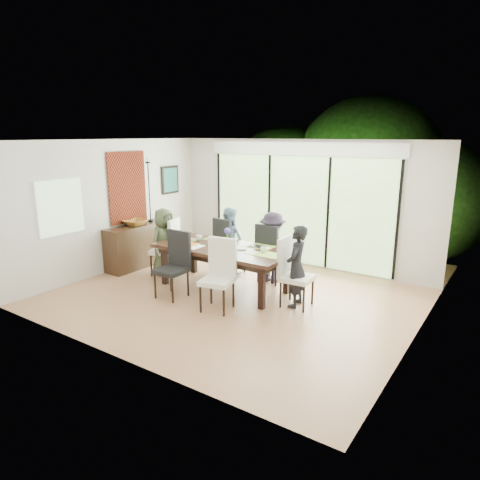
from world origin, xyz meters
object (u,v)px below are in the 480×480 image
Objects in this scene: chair_near_left at (171,265)px; cup_b at (227,247)px; chair_far_right at (273,252)px; person_left_end at (164,242)px; person_far_right at (272,247)px; chair_right_end at (297,273)px; person_far_left at (230,240)px; person_right_end at (296,266)px; vase at (227,243)px; cup_a at (199,238)px; chair_near_right at (217,276)px; chair_left_end at (164,246)px; bowl at (135,223)px; sideboard at (140,245)px; laptop at (185,241)px; cup_c at (264,249)px; table_top at (224,249)px; chair_far_left at (230,245)px.

chair_near_left is 1.04m from cup_b.
person_left_end reaches higher than chair_far_right.
person_left_end and person_far_right have the same top height.
person_far_left is at bearing 62.61° from chair_right_end.
person_right_end is (-0.02, -0.00, 0.10)m from chair_right_end.
person_right_end is 1.44m from vase.
chair_right_end is 1.27m from person_far_right.
cup_b is (1.63, -0.10, 0.16)m from person_left_end.
cup_a is (-2.20, 0.15, 0.26)m from chair_right_end.
person_left_end is (-1.98, 0.87, 0.10)m from chair_near_right.
person_left_end is (0.02, 0.00, 0.10)m from chair_left_end.
person_far_right reaches higher than chair_right_end.
chair_far_right is at bearing 67.17° from cup_b.
vase is 2.40m from bowl.
chair_near_right is 0.85× the size of person_left_end.
cup_b is at bearing 72.68° from person_far_right.
person_far_right is at bearing 75.39° from chair_near_right.
chair_near_left reaches higher than sideboard.
chair_far_right reaches higher than bowl.
laptop is at bearing -170.54° from vase.
chair_far_right is at bearing -141.35° from person_right_end.
vase is at bearing 103.14° from chair_near_right.
laptop is at bearing 39.55° from person_far_right.
vase is 2.44m from sideboard.
vase is at bearing -7.59° from cup_a.
chair_near_left is 1.70m from person_far_left.
cup_a is 1.00× the size of cup_c.
person_left_end is 0.91m from sideboard.
chair_far_right is 3.04m from bowl.
person_far_left is at bearing 118.47° from table_top.
vase is at bearing 60.65° from chair_far_right.
table_top is 0.72m from cup_a.
person_left_end is 1.64m from cup_b.
chair_far_left reaches higher than bowl.
bowl reaches higher than laptop.
person_left_end reaches higher than chair_right_end.
cup_a is 1.66m from bowl.
chair_far_left is at bearing 4.81° from person_far_right.
sideboard is at bearing 147.52° from chair_near_right.
chair_right_end is at bearing -1.97° from vase.
laptop is at bearing 180.00° from cup_b.
chair_far_right is 1.00× the size of chair_near_left.
person_left_end is at bearing 176.49° from cup_b.
vase is (0.50, -0.80, 0.28)m from chair_far_left.
chair_right_end reaches higher than table_top.
chair_left_end is 0.94m from bowl.
cup_c is 0.08× the size of sideboard.
chair_near_right is at bearing -66.81° from laptop.
chair_far_right is (-0.95, 0.85, 0.00)m from chair_right_end.
person_far_right is at bearing -168.02° from person_far_left.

